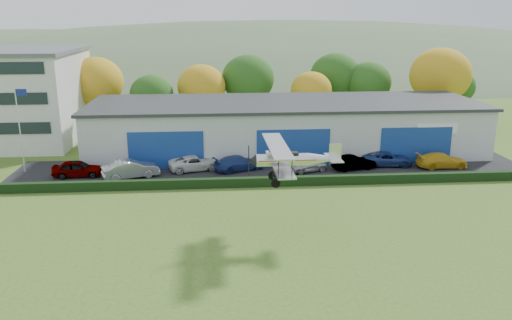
{
  "coord_description": "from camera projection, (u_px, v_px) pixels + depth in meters",
  "views": [
    {
      "loc": [
        -2.34,
        -24.88,
        14.01
      ],
      "look_at": [
        0.5,
        10.43,
        3.97
      ],
      "focal_mm": 36.01,
      "sensor_mm": 36.0,
      "label": 1
    }
  ],
  "objects": [
    {
      "name": "car_2",
      "position": [
        195.0,
        163.0,
        47.77
      ],
      "size": [
        5.28,
        3.46,
        1.35
      ],
      "primitive_type": "imported",
      "rotation": [
        0.0,
        0.0,
        1.84
      ],
      "color": "silver",
      "rests_on": "apron"
    },
    {
      "name": "ground",
      "position": [
        262.0,
        283.0,
        27.86
      ],
      "size": [
        300.0,
        300.0,
        0.0
      ],
      "primitive_type": "plane",
      "color": "#3E621F",
      "rests_on": "ground"
    },
    {
      "name": "apron",
      "position": [
        273.0,
        169.0,
        48.23
      ],
      "size": [
        48.0,
        9.0,
        0.05
      ],
      "primitive_type": "cube",
      "color": "black",
      "rests_on": "ground"
    },
    {
      "name": "tree_belt",
      "position": [
        240.0,
        83.0,
        65.36
      ],
      "size": [
        75.7,
        13.22,
        10.12
      ],
      "color": "#3D2614",
      "rests_on": "ground"
    },
    {
      "name": "car_1",
      "position": [
        130.0,
        169.0,
        45.39
      ],
      "size": [
        5.2,
        3.39,
        1.62
      ],
      "primitive_type": "imported",
      "rotation": [
        0.0,
        0.0,
        1.94
      ],
      "color": "silver",
      "rests_on": "apron"
    },
    {
      "name": "car_6",
      "position": [
        387.0,
        159.0,
        49.18
      ],
      "size": [
        4.93,
        2.6,
        1.32
      ],
      "primitive_type": "imported",
      "rotation": [
        0.0,
        0.0,
        1.48
      ],
      "color": "navy",
      "rests_on": "apron"
    },
    {
      "name": "flagpole",
      "position": [
        20.0,
        121.0,
        46.12
      ],
      "size": [
        1.05,
        0.1,
        8.0
      ],
      "color": "silver",
      "rests_on": "ground"
    },
    {
      "name": "distant_hills",
      "position": [
        209.0,
        102.0,
        165.34
      ],
      "size": [
        430.0,
        196.0,
        56.0
      ],
      "color": "#4C6642",
      "rests_on": "ground"
    },
    {
      "name": "car_5",
      "position": [
        354.0,
        163.0,
        47.93
      ],
      "size": [
        4.27,
        2.3,
        1.34
      ],
      "primitive_type": "imported",
      "rotation": [
        0.0,
        0.0,
        1.8
      ],
      "color": "gray",
      "rests_on": "apron"
    },
    {
      "name": "hedge",
      "position": [
        280.0,
        181.0,
        43.52
      ],
      "size": [
        46.0,
        0.6,
        0.8
      ],
      "primitive_type": "cube",
      "color": "black",
      "rests_on": "ground"
    },
    {
      "name": "car_3",
      "position": [
        239.0,
        163.0,
        47.7
      ],
      "size": [
        5.13,
        3.53,
        1.38
      ],
      "primitive_type": "imported",
      "rotation": [
        0.0,
        0.0,
        1.94
      ],
      "color": "navy",
      "rests_on": "apron"
    },
    {
      "name": "car_0",
      "position": [
        78.0,
        169.0,
        45.8
      ],
      "size": [
        4.42,
        1.95,
        1.48
      ],
      "primitive_type": "imported",
      "rotation": [
        0.0,
        0.0,
        1.62
      ],
      "color": "gray",
      "rests_on": "apron"
    },
    {
      "name": "biplane",
      "position": [
        291.0,
        158.0,
        33.27
      ],
      "size": [
        6.1,
        6.94,
        2.61
      ],
      "rotation": [
        0.0,
        0.0,
        0.01
      ],
      "color": "silver"
    },
    {
      "name": "car_4",
      "position": [
        307.0,
        165.0,
        47.26
      ],
      "size": [
        4.19,
        2.87,
        1.32
      ],
      "primitive_type": "imported",
      "rotation": [
        0.0,
        0.0,
        1.94
      ],
      "color": "silver",
      "rests_on": "apron"
    },
    {
      "name": "hangar",
      "position": [
        285.0,
        126.0,
        54.36
      ],
      "size": [
        40.6,
        12.6,
        5.3
      ],
      "color": "#B2B7BC",
      "rests_on": "ground"
    },
    {
      "name": "car_7",
      "position": [
        442.0,
        160.0,
        48.55
      ],
      "size": [
        4.81,
        2.07,
        1.38
      ],
      "primitive_type": "imported",
      "rotation": [
        0.0,
        0.0,
        1.6
      ],
      "color": "gold",
      "rests_on": "apron"
    }
  ]
}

